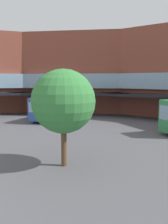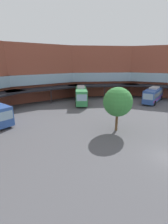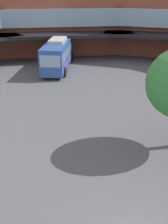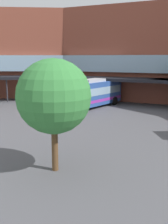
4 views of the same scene
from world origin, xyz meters
name	(u,v)px [view 4 (image 4 of 4)]	position (x,y,z in m)	size (l,w,h in m)	color
station_building	(142,55)	(0.00, 23.92, 6.57)	(79.12, 39.59, 13.63)	brown
bus_1	(92,93)	(-7.50, 25.41, 1.84)	(2.90, 10.43, 3.64)	#2D519E
plaza_tree	(54,97)	(2.83, 8.02, 4.23)	(4.11, 4.11, 6.30)	brown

